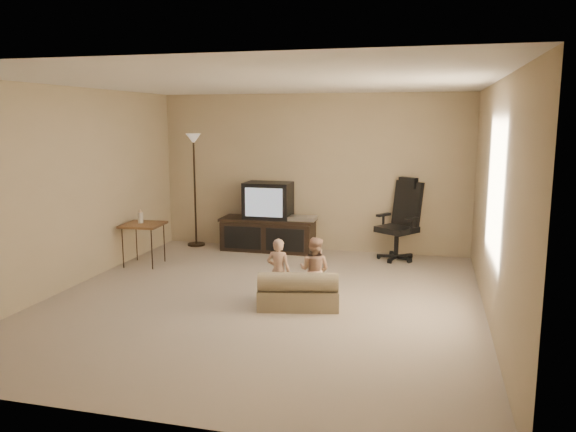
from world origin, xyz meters
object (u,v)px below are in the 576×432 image
object	(u,v)px
toddler_left	(278,271)
toddler_right	(314,270)
child_sofa	(298,293)
floor_lamp	(194,164)
tv_stand	(269,222)
side_table	(143,225)
office_chair	(400,230)

from	to	relation	value
toddler_left	toddler_right	xyz separation A→B (m)	(0.39, 0.14, 0.00)
toddler_left	child_sofa	bearing A→B (deg)	162.53
toddler_left	toddler_right	distance (m)	0.42
child_sofa	toddler_right	xyz separation A→B (m)	(0.14, 0.23, 0.21)
floor_lamp	child_sofa	world-z (taller)	floor_lamp
tv_stand	side_table	xyz separation A→B (m)	(-1.50, -1.34, 0.13)
toddler_right	toddler_left	bearing A→B (deg)	32.16
floor_lamp	toddler_left	distance (m)	3.49
office_chair	floor_lamp	size ratio (longest dim) A/B	0.66
office_chair	floor_lamp	bearing A→B (deg)	-146.63
floor_lamp	toddler_right	world-z (taller)	floor_lamp
floor_lamp	office_chair	bearing A→B (deg)	-1.86
tv_stand	floor_lamp	distance (m)	1.57
toddler_left	floor_lamp	bearing A→B (deg)	-47.69
tv_stand	toddler_right	xyz separation A→B (m)	(1.25, -2.41, -0.07)
side_table	child_sofa	world-z (taller)	side_table
toddler_left	side_table	bearing A→B (deg)	-24.47
floor_lamp	toddler_right	size ratio (longest dim) A/B	2.41
child_sofa	toddler_right	world-z (taller)	toddler_right
toddler_left	toddler_right	world-z (taller)	toddler_right
office_chair	toddler_right	bearing A→B (deg)	-74.51
tv_stand	child_sofa	world-z (taller)	tv_stand
toddler_right	side_table	bearing A→B (deg)	-8.37
tv_stand	toddler_right	distance (m)	2.71
side_table	floor_lamp	world-z (taller)	floor_lamp
tv_stand	office_chair	size ratio (longest dim) A/B	1.25
tv_stand	side_table	distance (m)	2.02
office_chair	floor_lamp	xyz separation A→B (m)	(-3.37, 0.11, 0.92)
office_chair	toddler_right	xyz separation A→B (m)	(-0.84, -2.33, -0.06)
floor_lamp	toddler_right	bearing A→B (deg)	-43.85
office_chair	side_table	distance (m)	3.81
side_table	toddler_left	size ratio (longest dim) A/B	1.08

